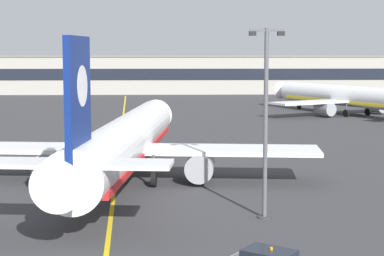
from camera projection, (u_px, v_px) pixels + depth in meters
ground_plane at (78, 234)px, 38.66m from camera, size 400.00×400.00×0.00m
taxiway_centreline at (118, 155)px, 68.44m from camera, size 11.03×179.70×0.01m
airliner_foreground at (125, 142)px, 53.78m from camera, size 32.32×41.51×11.65m
airliner_background at (350, 97)px, 109.95m from camera, size 28.38×35.44×10.80m
apron_lamp_post at (266, 120)px, 41.75m from camera, size 2.24×0.90×12.24m
terminal_building at (123, 74)px, 167.26m from camera, size 152.29×12.40×9.69m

